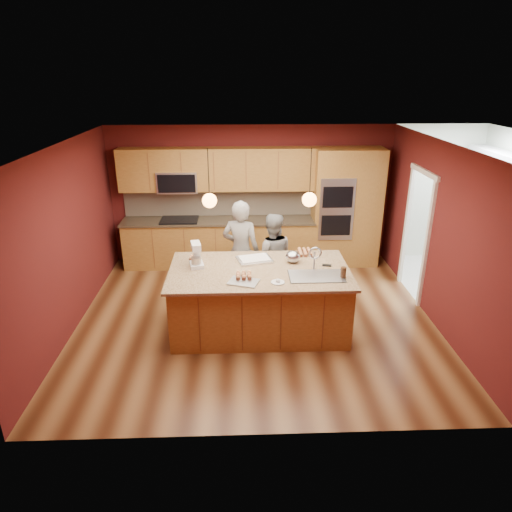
{
  "coord_description": "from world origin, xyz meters",
  "views": [
    {
      "loc": [
        -0.23,
        -6.32,
        3.64
      ],
      "look_at": [
        0.0,
        -0.1,
        1.1
      ],
      "focal_mm": 32.0,
      "sensor_mm": 36.0,
      "label": 1
    }
  ],
  "objects_px": {
    "island": "(260,299)",
    "mixing_bowl": "(293,257)",
    "person_right": "(272,257)",
    "stand_mixer": "(196,256)",
    "person_left": "(241,251)"
  },
  "relations": [
    {
      "from": "person_right",
      "to": "stand_mixer",
      "type": "bearing_deg",
      "value": 36.75
    },
    {
      "from": "person_right",
      "to": "stand_mixer",
      "type": "height_order",
      "value": "person_right"
    },
    {
      "from": "island",
      "to": "stand_mixer",
      "type": "distance_m",
      "value": 1.14
    },
    {
      "from": "person_left",
      "to": "mixing_bowl",
      "type": "distance_m",
      "value": 1.08
    },
    {
      "from": "person_right",
      "to": "mixing_bowl",
      "type": "relative_size",
      "value": 6.77
    },
    {
      "from": "person_right",
      "to": "stand_mixer",
      "type": "relative_size",
      "value": 4.12
    },
    {
      "from": "island",
      "to": "mixing_bowl",
      "type": "relative_size",
      "value": 11.77
    },
    {
      "from": "person_right",
      "to": "mixing_bowl",
      "type": "height_order",
      "value": "person_right"
    },
    {
      "from": "person_left",
      "to": "mixing_bowl",
      "type": "height_order",
      "value": "person_left"
    },
    {
      "from": "person_left",
      "to": "stand_mixer",
      "type": "relative_size",
      "value": 4.73
    },
    {
      "from": "person_right",
      "to": "mixing_bowl",
      "type": "distance_m",
      "value": 0.83
    },
    {
      "from": "island",
      "to": "mixing_bowl",
      "type": "height_order",
      "value": "island"
    },
    {
      "from": "stand_mixer",
      "to": "mixing_bowl",
      "type": "distance_m",
      "value": 1.44
    },
    {
      "from": "stand_mixer",
      "to": "mixing_bowl",
      "type": "xyz_separation_m",
      "value": [
        1.43,
        0.1,
        -0.07
      ]
    },
    {
      "from": "island",
      "to": "mixing_bowl",
      "type": "xyz_separation_m",
      "value": [
        0.5,
        0.26,
        0.56
      ]
    }
  ]
}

